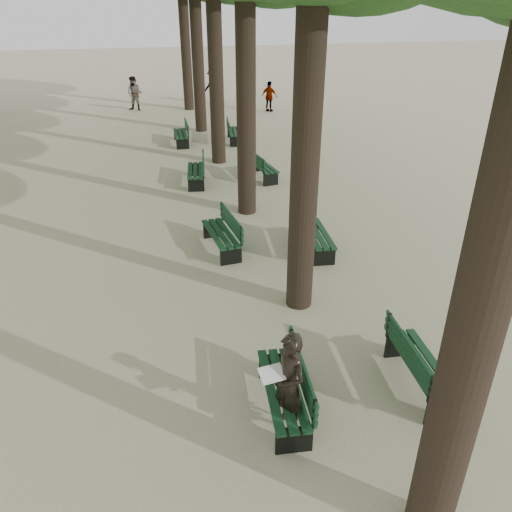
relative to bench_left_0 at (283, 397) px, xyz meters
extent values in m
plane|color=#B8B08B|center=(-0.37, -0.20, -0.27)|extent=(120.00, 120.00, 0.00)
cylinder|color=#33261C|center=(1.13, -2.20, 3.48)|extent=(0.52, 0.52, 7.50)
cylinder|color=#33261C|center=(1.13, 2.80, 3.48)|extent=(0.52, 0.52, 7.50)
cylinder|color=#33261C|center=(1.13, 7.80, 3.48)|extent=(0.52, 0.52, 7.50)
cylinder|color=#33261C|center=(1.13, 12.80, 3.48)|extent=(0.52, 0.52, 7.50)
cylinder|color=#33261C|center=(1.13, 17.80, 3.48)|extent=(0.52, 0.52, 7.50)
cylinder|color=#33261C|center=(1.13, 22.80, 3.48)|extent=(0.52, 0.52, 7.50)
cube|color=black|center=(-0.02, 0.00, -0.05)|extent=(0.68, 1.84, 0.45)
cube|color=black|center=(-0.02, 0.00, 0.18)|extent=(0.70, 1.84, 0.04)
cube|color=black|center=(0.26, -0.02, 0.45)|extent=(0.21, 1.80, 0.40)
cube|color=black|center=(-0.02, 5.54, -0.05)|extent=(0.72, 1.85, 0.45)
cube|color=black|center=(-0.02, 5.54, 0.18)|extent=(0.74, 1.85, 0.04)
cube|color=black|center=(0.26, 5.57, 0.45)|extent=(0.25, 1.79, 0.40)
cube|color=black|center=(-0.02, 10.57, -0.05)|extent=(0.74, 1.85, 0.45)
cube|color=black|center=(-0.02, 10.57, 0.18)|extent=(0.76, 1.85, 0.04)
cube|color=black|center=(0.26, 10.54, 0.45)|extent=(0.27, 1.79, 0.40)
cube|color=black|center=(-0.02, 15.63, -0.05)|extent=(0.57, 1.81, 0.45)
cube|color=black|center=(-0.02, 15.63, 0.18)|extent=(0.59, 1.81, 0.04)
cube|color=black|center=(0.26, 15.62, 0.45)|extent=(0.09, 1.80, 0.40)
cube|color=black|center=(2.28, 0.01, -0.05)|extent=(0.66, 1.84, 0.45)
cube|color=black|center=(2.28, 0.01, 0.18)|extent=(0.68, 1.84, 0.04)
cube|color=black|center=(2.00, 0.03, 0.45)|extent=(0.18, 1.80, 0.40)
cube|color=black|center=(2.28, 4.99, -0.05)|extent=(0.68, 1.84, 0.45)
cube|color=black|center=(2.28, 4.99, 0.18)|extent=(0.70, 1.84, 0.04)
cube|color=black|center=(2.00, 5.01, 0.45)|extent=(0.20, 1.80, 0.40)
cube|color=black|center=(2.28, 10.58, -0.05)|extent=(0.76, 1.85, 0.45)
cube|color=black|center=(2.28, 10.58, 0.18)|extent=(0.78, 1.86, 0.04)
cube|color=black|center=(2.01, 10.55, 0.45)|extent=(0.29, 1.79, 0.40)
cube|color=black|center=(2.28, 15.49, -0.05)|extent=(0.73, 1.85, 0.45)
cube|color=black|center=(2.28, 15.49, 0.18)|extent=(0.75, 1.85, 0.04)
cube|color=black|center=(2.01, 15.53, 0.45)|extent=(0.25, 1.79, 0.40)
imported|color=black|center=(-0.03, -0.32, 0.54)|extent=(0.52, 0.72, 1.63)
cube|color=white|center=(-0.28, -0.32, 0.78)|extent=(0.37, 0.29, 0.12)
imported|color=#262628|center=(5.28, 21.23, 0.51)|extent=(0.89, 0.84, 1.56)
imported|color=#262628|center=(-1.72, 23.15, 0.61)|extent=(0.92, 0.71, 1.76)
imported|color=#262628|center=(2.72, 24.28, 0.67)|extent=(1.26, 0.85, 1.88)
camera|label=1|loc=(-1.68, -5.38, 5.35)|focal=35.00mm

